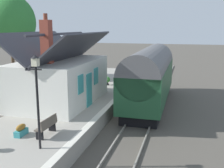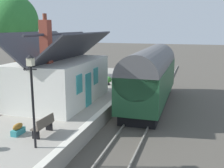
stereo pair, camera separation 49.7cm
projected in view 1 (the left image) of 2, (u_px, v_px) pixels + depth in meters
The scene contains 14 objects.
ground_plane at pixel (125, 122), 17.28m from camera, with size 160.00×160.00×0.00m, color #4C473F.
platform at pixel (71, 110), 18.14m from camera, with size 32.00×5.35×0.86m, color gray.
platform_edge_coping at pixel (107, 107), 17.41m from camera, with size 32.00×0.36×0.02m, color beige.
rail_near at pixel (151, 123), 16.85m from camera, with size 52.00×0.08×0.14m, color gray.
rail_far at pixel (128, 121), 17.22m from camera, with size 52.00×0.08×0.14m, color gray.
train at pixel (150, 76), 20.53m from camera, with size 11.01×2.73×4.32m.
station_building at pixel (60, 79), 18.34m from camera, with size 7.81×4.59×5.72m.
bench_platform_end at pixel (120, 74), 26.42m from camera, with size 1.41×0.47×0.88m.
bench_near_building at pixel (47, 126), 12.77m from camera, with size 1.41×0.48×0.88m.
planter_edge_near at pixel (21, 130), 12.82m from camera, with size 0.74×0.32×0.54m.
planter_bench_left at pixel (107, 81), 23.87m from camera, with size 0.51×0.51×0.73m.
lamp_post_platform at pixel (37, 85), 10.93m from camera, with size 0.32×0.50×3.91m.
station_sign_board at pixel (121, 70), 24.32m from camera, with size 0.96×0.06×1.57m.
tree_distant at pixel (10, 22), 26.18m from camera, with size 4.77×4.80×8.86m.
Camera 1 is at (-16.08, -3.50, 5.84)m, focal length 44.30 mm.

